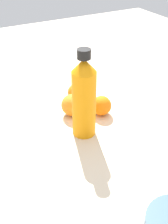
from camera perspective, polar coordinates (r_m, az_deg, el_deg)
ground_plane at (r=0.94m, az=-2.38°, el=-3.28°), size 2.40×2.40×0.00m
water_bottle at (r=0.85m, az=0.00°, el=2.97°), size 0.07×0.07×0.29m
orange_0 at (r=0.99m, az=-2.38°, el=1.41°), size 0.08×0.08×0.08m
orange_1 at (r=1.00m, az=3.56°, el=1.29°), size 0.07×0.07×0.07m
orange_2 at (r=1.08m, az=-1.61°, el=4.00°), size 0.06×0.06×0.06m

